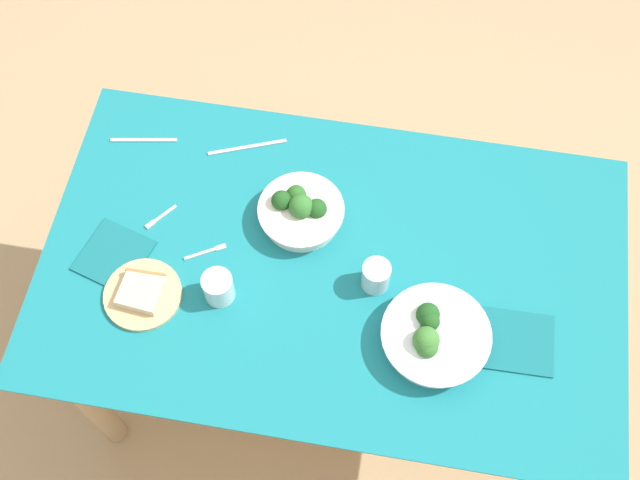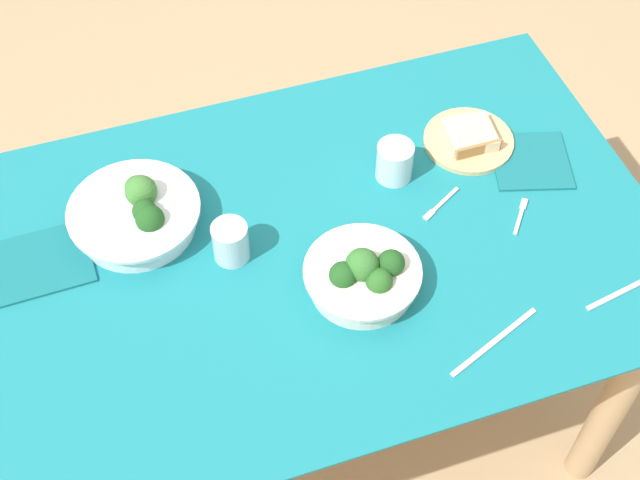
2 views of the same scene
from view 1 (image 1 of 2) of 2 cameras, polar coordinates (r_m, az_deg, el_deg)
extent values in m
plane|color=tan|center=(2.74, 0.66, -8.65)|extent=(6.00, 6.00, 0.00)
cube|color=#197A84|center=(2.05, 0.87, -1.95)|extent=(1.48, 0.90, 0.01)
cube|color=tan|center=(2.06, 0.86, -2.13)|extent=(1.44, 0.87, 0.02)
cylinder|color=tan|center=(2.60, 16.03, -0.89)|extent=(0.07, 0.07, 0.72)
cylinder|color=tan|center=(2.66, -11.72, 3.25)|extent=(0.07, 0.07, 0.72)
cylinder|color=tan|center=(2.36, 15.38, -15.90)|extent=(0.07, 0.07, 0.72)
cylinder|color=tan|center=(2.42, -16.02, -10.82)|extent=(0.07, 0.07, 0.72)
cylinder|color=white|center=(1.97, 8.10, -6.87)|extent=(0.24, 0.24, 0.05)
cylinder|color=white|center=(1.94, 8.21, -6.59)|extent=(0.26, 0.26, 0.01)
sphere|color=#3D7A33|center=(1.91, 7.50, -7.00)|extent=(0.06, 0.06, 0.06)
sphere|color=#1E511E|center=(1.94, 7.75, -5.71)|extent=(0.05, 0.05, 0.05)
sphere|color=#1E511E|center=(1.95, 7.62, -5.21)|extent=(0.06, 0.06, 0.06)
sphere|color=#33702D|center=(1.91, 7.57, -7.50)|extent=(0.05, 0.05, 0.05)
cylinder|color=silver|center=(2.09, -1.33, 1.81)|extent=(0.20, 0.20, 0.04)
cylinder|color=silver|center=(2.07, -1.35, 2.17)|extent=(0.22, 0.22, 0.01)
sphere|color=#1E511E|center=(2.06, -0.23, 2.22)|extent=(0.05, 0.05, 0.05)
sphere|color=#33702D|center=(2.05, -1.34, 2.38)|extent=(0.06, 0.06, 0.06)
sphere|color=#286023|center=(2.08, -1.68, 3.22)|extent=(0.05, 0.05, 0.05)
sphere|color=#1E511E|center=(2.07, -2.74, 2.81)|extent=(0.05, 0.05, 0.05)
cylinder|color=#D6B27A|center=(2.06, -12.39, -3.78)|extent=(0.19, 0.19, 0.01)
cube|color=beige|center=(2.04, -12.50, -3.56)|extent=(0.11, 0.11, 0.03)
cube|color=#9E703D|center=(2.06, -12.15, -2.38)|extent=(0.10, 0.01, 0.03)
cylinder|color=silver|center=(1.99, -7.19, -3.34)|extent=(0.08, 0.08, 0.08)
cylinder|color=silver|center=(2.00, 3.97, -2.54)|extent=(0.07, 0.07, 0.08)
cube|color=#B7B7BC|center=(2.08, -8.48, -0.98)|extent=(0.08, 0.05, 0.00)
cube|color=#B7B7BC|center=(2.09, -7.02, -0.52)|extent=(0.03, 0.03, 0.00)
cube|color=#B7B7BC|center=(2.15, -10.85, 1.84)|extent=(0.05, 0.06, 0.00)
cube|color=#B7B7BC|center=(2.15, -11.88, 1.08)|extent=(0.03, 0.03, 0.00)
cube|color=#B7B7BC|center=(2.29, -12.33, 6.91)|extent=(0.18, 0.04, 0.00)
cube|color=#B7B7BC|center=(2.23, -5.15, 6.54)|extent=(0.21, 0.09, 0.00)
cube|color=#156870|center=(2.12, -14.34, -1.07)|extent=(0.20, 0.20, 0.01)
cube|color=#156870|center=(2.02, 13.59, -6.95)|extent=(0.19, 0.16, 0.01)
camera|label=2|loc=(1.95, 20.99, 46.79)|focal=49.91mm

